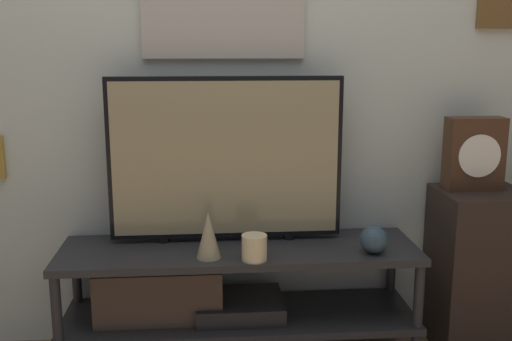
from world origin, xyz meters
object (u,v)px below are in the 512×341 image
Objects in this scene: vase_slim_bronze at (208,235)px; mantel_clock at (474,154)px; candle_jar at (254,248)px; vase_round_glass at (374,240)px; television at (226,159)px.

mantel_clock reaches higher than vase_slim_bronze.
vase_slim_bronze reaches higher than candle_jar.
mantel_clock is at bearing 9.68° from vase_slim_bronze.
vase_round_glass is at bearing 0.04° from vase_slim_bronze.
television reaches higher than vase_slim_bronze.
mantel_clock reaches higher than vase_round_glass.
mantel_clock is at bearing 21.99° from vase_round_glass.
television reaches higher than candle_jar.
television is 0.34m from vase_slim_bronze.
candle_jar is at bearing -175.16° from vase_round_glass.
candle_jar is (0.17, -0.04, -0.04)m from vase_slim_bronze.
candle_jar is at bearing -166.30° from mantel_clock.
mantel_clock is at bearing -0.57° from television.
candle_jar is (-0.48, -0.04, -0.01)m from vase_round_glass.
mantel_clock is at bearing 13.70° from candle_jar.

